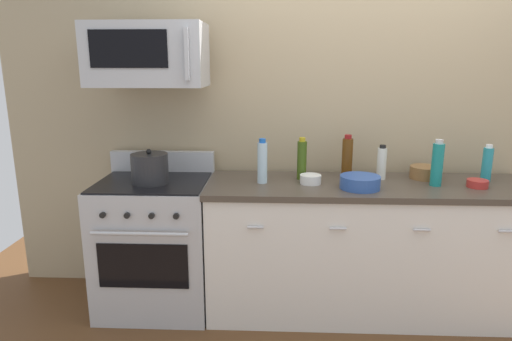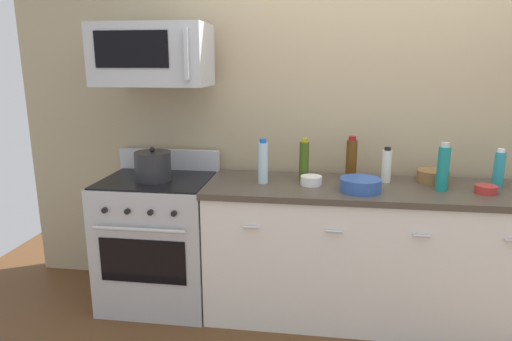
{
  "view_description": "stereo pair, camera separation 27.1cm",
  "coord_description": "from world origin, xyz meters",
  "px_view_note": "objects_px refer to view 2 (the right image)",
  "views": [
    {
      "loc": [
        -0.64,
        -2.88,
        1.7
      ],
      "look_at": [
        -0.76,
        -0.05,
        1.01
      ],
      "focal_mm": 31.21,
      "sensor_mm": 36.0,
      "label": 1
    },
    {
      "loc": [
        -0.37,
        -2.85,
        1.7
      ],
      "look_at": [
        -0.76,
        -0.05,
        1.01
      ],
      "focal_mm": 31.21,
      "sensor_mm": 36.0,
      "label": 2
    }
  ],
  "objects_px": {
    "range_oven": "(160,239)",
    "bottle_water_clear": "(263,162)",
    "bottle_vinegar_white": "(387,166)",
    "bottle_dish_soap": "(499,169)",
    "bowl_blue_mixing": "(360,184)",
    "bowl_white_ceramic": "(311,180)",
    "bowl_red_small": "(486,189)",
    "bowl_wooden_salad": "(433,176)",
    "bottle_sparkling_teal": "(443,168)",
    "stockpot": "(153,166)",
    "bottle_olive_oil": "(304,161)",
    "bottle_wine_amber": "(351,159)",
    "microwave": "(152,55)"
  },
  "relations": [
    {
      "from": "bottle_sparkling_teal",
      "to": "bottle_olive_oil",
      "type": "height_order",
      "value": "bottle_sparkling_teal"
    },
    {
      "from": "bottle_vinegar_white",
      "to": "bottle_dish_soap",
      "type": "relative_size",
      "value": 0.95
    },
    {
      "from": "bottle_sparkling_teal",
      "to": "bottle_wine_amber",
      "type": "relative_size",
      "value": 1.02
    },
    {
      "from": "bottle_water_clear",
      "to": "bottle_olive_oil",
      "type": "bearing_deg",
      "value": 22.02
    },
    {
      "from": "range_oven",
      "to": "bowl_white_ceramic",
      "type": "distance_m",
      "value": 1.17
    },
    {
      "from": "bowl_white_ceramic",
      "to": "bowl_blue_mixing",
      "type": "bearing_deg",
      "value": -18.93
    },
    {
      "from": "bottle_sparkling_teal",
      "to": "bottle_dish_soap",
      "type": "height_order",
      "value": "bottle_sparkling_teal"
    },
    {
      "from": "range_oven",
      "to": "bottle_vinegar_white",
      "type": "relative_size",
      "value": 4.48
    },
    {
      "from": "bowl_wooden_salad",
      "to": "stockpot",
      "type": "bearing_deg",
      "value": -173.63
    },
    {
      "from": "bottle_dish_soap",
      "to": "bottle_vinegar_white",
      "type": "bearing_deg",
      "value": 177.53
    },
    {
      "from": "bottle_wine_amber",
      "to": "stockpot",
      "type": "distance_m",
      "value": 1.35
    },
    {
      "from": "range_oven",
      "to": "stockpot",
      "type": "bearing_deg",
      "value": -90.0
    },
    {
      "from": "bowl_blue_mixing",
      "to": "bowl_white_ceramic",
      "type": "xyz_separation_m",
      "value": [
        -0.31,
        0.1,
        -0.01
      ]
    },
    {
      "from": "bottle_dish_soap",
      "to": "microwave",
      "type": "bearing_deg",
      "value": -178.72
    },
    {
      "from": "bottle_vinegar_white",
      "to": "bowl_wooden_salad",
      "type": "xyz_separation_m",
      "value": [
        0.31,
        0.03,
        -0.07
      ]
    },
    {
      "from": "bottle_wine_amber",
      "to": "bowl_wooden_salad",
      "type": "bearing_deg",
      "value": -2.12
    },
    {
      "from": "bottle_water_clear",
      "to": "stockpot",
      "type": "distance_m",
      "value": 0.75
    },
    {
      "from": "bottle_olive_oil",
      "to": "bowl_red_small",
      "type": "bearing_deg",
      "value": -7.97
    },
    {
      "from": "bowl_wooden_salad",
      "to": "bottle_wine_amber",
      "type": "bearing_deg",
      "value": 177.88
    },
    {
      "from": "range_oven",
      "to": "microwave",
      "type": "bearing_deg",
      "value": 89.71
    },
    {
      "from": "bowl_wooden_salad",
      "to": "bowl_white_ceramic",
      "type": "distance_m",
      "value": 0.82
    },
    {
      "from": "bottle_water_clear",
      "to": "bowl_blue_mixing",
      "type": "bearing_deg",
      "value": -10.01
    },
    {
      "from": "bottle_olive_oil",
      "to": "bottle_sparkling_teal",
      "type": "bearing_deg",
      "value": -8.5
    },
    {
      "from": "bottle_dish_soap",
      "to": "bowl_red_small",
      "type": "distance_m",
      "value": 0.22
    },
    {
      "from": "bowl_red_small",
      "to": "bowl_blue_mixing",
      "type": "height_order",
      "value": "bowl_blue_mixing"
    },
    {
      "from": "bowl_wooden_salad",
      "to": "bowl_blue_mixing",
      "type": "bearing_deg",
      "value": -151.05
    },
    {
      "from": "bottle_vinegar_white",
      "to": "bottle_olive_oil",
      "type": "height_order",
      "value": "bottle_olive_oil"
    },
    {
      "from": "range_oven",
      "to": "bottle_water_clear",
      "type": "xyz_separation_m",
      "value": [
        0.74,
        -0.01,
        0.59
      ]
    },
    {
      "from": "bowl_red_small",
      "to": "bowl_wooden_salad",
      "type": "bearing_deg",
      "value": 141.19
    },
    {
      "from": "bowl_white_ceramic",
      "to": "stockpot",
      "type": "bearing_deg",
      "value": -177.93
    },
    {
      "from": "range_oven",
      "to": "bottle_sparkling_teal",
      "type": "bearing_deg",
      "value": -0.94
    },
    {
      "from": "bottle_water_clear",
      "to": "bowl_red_small",
      "type": "bearing_deg",
      "value": -2.03
    },
    {
      "from": "bottle_sparkling_teal",
      "to": "bottle_wine_amber",
      "type": "bearing_deg",
      "value": 159.37
    },
    {
      "from": "stockpot",
      "to": "bottle_olive_oil",
      "type": "bearing_deg",
      "value": 8.55
    },
    {
      "from": "bottle_olive_oil",
      "to": "bowl_red_small",
      "type": "xyz_separation_m",
      "value": [
        1.12,
        -0.16,
        -0.11
      ]
    },
    {
      "from": "bottle_vinegar_white",
      "to": "bottle_olive_oil",
      "type": "xyz_separation_m",
      "value": [
        -0.55,
        -0.03,
        0.02
      ]
    },
    {
      "from": "bowl_red_small",
      "to": "bowl_blue_mixing",
      "type": "bearing_deg",
      "value": -175.41
    },
    {
      "from": "bowl_white_ceramic",
      "to": "bottle_water_clear",
      "type": "bearing_deg",
      "value": 179.0
    },
    {
      "from": "bottle_sparkling_teal",
      "to": "stockpot",
      "type": "bearing_deg",
      "value": -179.31
    },
    {
      "from": "range_oven",
      "to": "bowl_red_small",
      "type": "xyz_separation_m",
      "value": [
        2.13,
        -0.06,
        0.48
      ]
    },
    {
      "from": "bowl_blue_mixing",
      "to": "stockpot",
      "type": "height_order",
      "value": "stockpot"
    },
    {
      "from": "bottle_vinegar_white",
      "to": "bowl_white_ceramic",
      "type": "bearing_deg",
      "value": -164.18
    },
    {
      "from": "bottle_vinegar_white",
      "to": "bottle_wine_amber",
      "type": "distance_m",
      "value": 0.24
    },
    {
      "from": "bottle_water_clear",
      "to": "bottle_dish_soap",
      "type": "distance_m",
      "value": 1.51
    },
    {
      "from": "bottle_wine_amber",
      "to": "bowl_red_small",
      "type": "relative_size",
      "value": 2.27
    },
    {
      "from": "bottle_olive_oil",
      "to": "bowl_blue_mixing",
      "type": "xyz_separation_m",
      "value": [
        0.36,
        -0.22,
        -0.09
      ]
    },
    {
      "from": "bottle_wine_amber",
      "to": "bowl_wooden_salad",
      "type": "height_order",
      "value": "bottle_wine_amber"
    },
    {
      "from": "bowl_blue_mixing",
      "to": "bowl_white_ceramic",
      "type": "distance_m",
      "value": 0.32
    },
    {
      "from": "range_oven",
      "to": "bowl_wooden_salad",
      "type": "height_order",
      "value": "range_oven"
    },
    {
      "from": "bottle_sparkling_teal",
      "to": "bowl_wooden_salad",
      "type": "height_order",
      "value": "bottle_sparkling_teal"
    }
  ]
}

